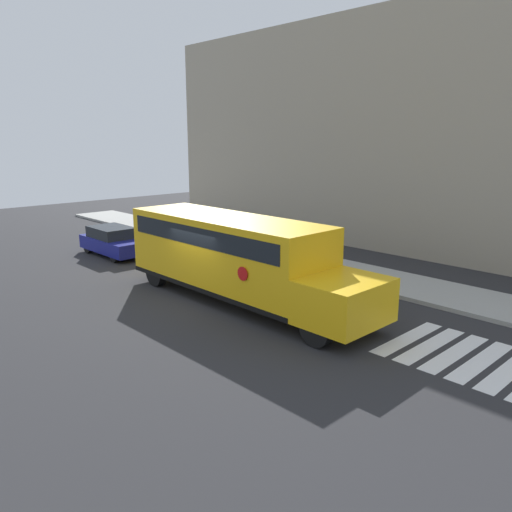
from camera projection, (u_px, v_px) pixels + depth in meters
ground_plane at (207, 299)px, 17.78m from camera, size 60.00×60.00×0.00m
sidewalk_strip at (322, 266)px, 22.13m from camera, size 44.00×3.00×0.15m
building_backdrop at (407, 133)px, 25.15m from camera, size 32.00×4.00×11.69m
crosswalk_stripes at (468, 357)px, 13.10m from camera, size 4.00×3.20×0.01m
school_bus at (235, 254)px, 17.37m from camera, size 10.35×2.57×2.93m
parked_car at (114, 241)px, 24.39m from camera, size 4.07×1.73×1.38m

